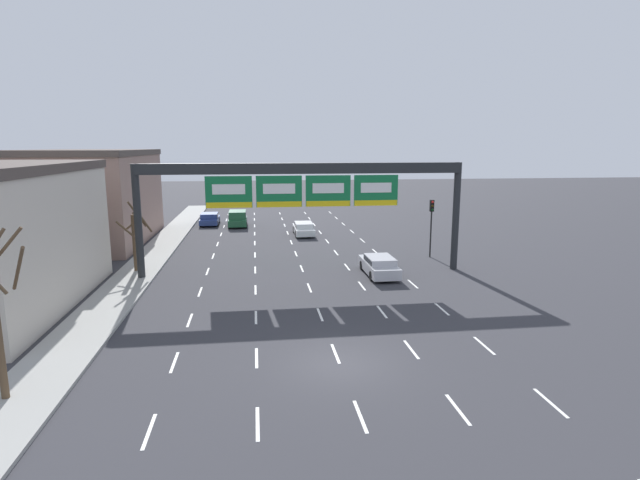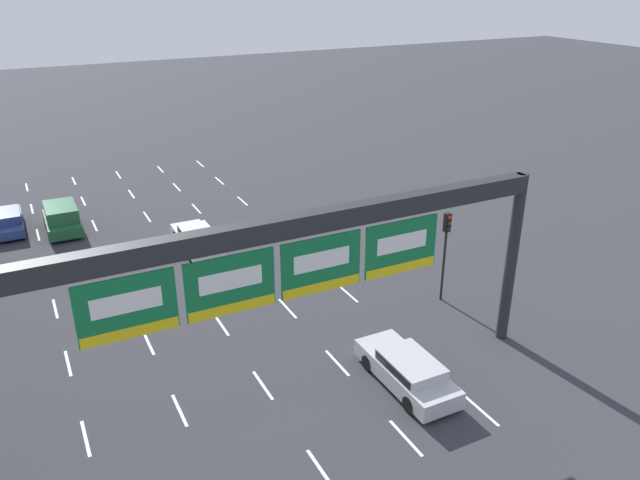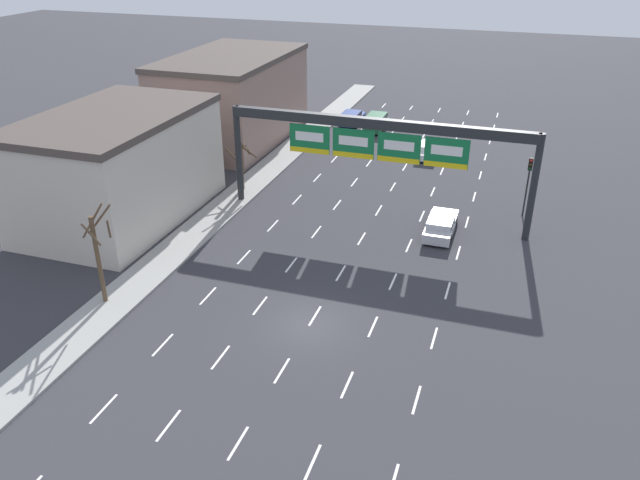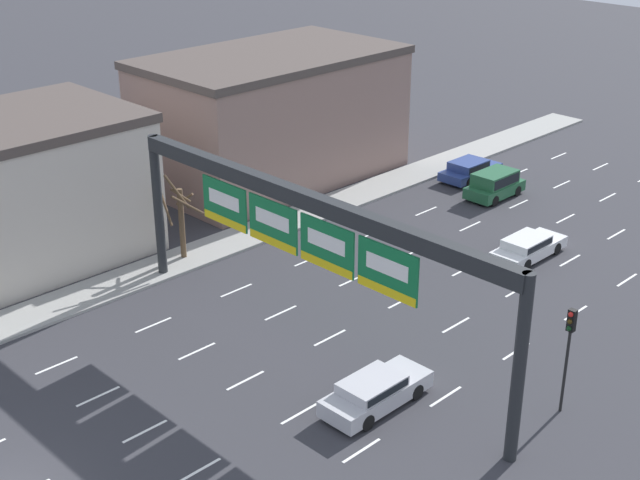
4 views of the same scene
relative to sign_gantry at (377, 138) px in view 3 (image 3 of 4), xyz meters
name	(u,v)px [view 3 (image 3 of 4)]	position (x,y,z in m)	size (l,w,h in m)	color
ground_plane	(309,326)	(0.00, -14.45, -6.13)	(220.00, 220.00, 0.00)	#333338
sidewalk_left	(129,290)	(-11.30, -14.45, -6.05)	(2.80, 110.00, 0.15)	#999993
lane_dashes	(371,224)	(0.00, -0.95, -6.12)	(13.32, 67.00, 0.01)	white
sign_gantry	(377,138)	(0.00, 0.00, 0.00)	(21.88, 0.70, 7.51)	#232628
building_near	(118,166)	(-17.67, -5.26, -2.26)	(9.33, 15.11, 7.73)	beige
building_far	(233,98)	(-17.93, 14.20, -1.97)	(9.85, 16.87, 8.30)	gray
car_blue	(352,117)	(-8.23, 23.06, -5.42)	(1.98, 4.61, 1.31)	navy
car_silver	(441,225)	(5.02, -0.97, -5.41)	(1.88, 4.90, 1.32)	#B7B7BC
car_white	(429,149)	(1.49, 15.17, -5.44)	(1.85, 4.87, 1.27)	silver
suv_green	(376,122)	(-5.10, 21.45, -5.18)	(1.98, 4.09, 1.70)	#235B38
traffic_light_near_gantry	(529,175)	(10.38, 3.97, -2.90)	(0.30, 0.35, 4.52)	black
tree_bare_closest	(242,161)	(-11.34, 1.84, -3.59)	(2.13, 1.82, 4.88)	brown
tree_bare_second	(98,251)	(-11.79, -15.83, -2.85)	(2.16, 1.82, 5.78)	brown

